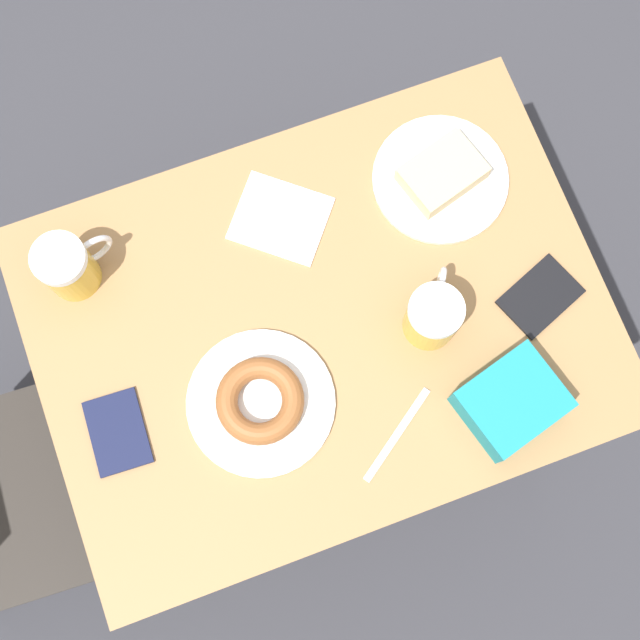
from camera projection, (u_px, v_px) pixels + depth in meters
ground_plane at (320, 390)px, 2.21m from camera, size 8.00×8.00×0.00m
table at (320, 332)px, 1.55m from camera, size 0.69×0.94×0.75m
plate_with_cake at (441, 177)px, 1.52m from camera, size 0.23×0.23×0.05m
plate_with_donut at (260, 402)px, 1.43m from camera, size 0.24×0.24×0.05m
beer_mug_left at (68, 266)px, 1.44m from camera, size 0.09×0.13×0.11m
beer_mug_center at (433, 316)px, 1.42m from camera, size 0.12×0.10×0.11m
napkin_folded at (278, 219)px, 1.51m from camera, size 0.20×0.20×0.00m
fork at (397, 435)px, 1.43m from camera, size 0.11×0.15×0.00m
passport_near_edge at (118, 432)px, 1.43m from camera, size 0.13×0.09×0.01m
passport_far_edge at (540, 297)px, 1.48m from camera, size 0.13×0.15×0.01m
blue_pouch at (511, 402)px, 1.41m from camera, size 0.16×0.18×0.07m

